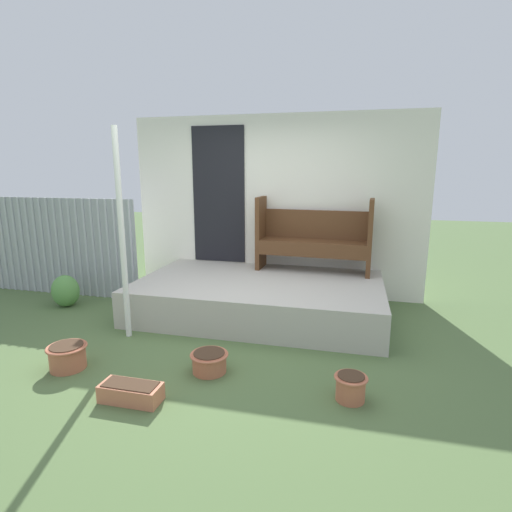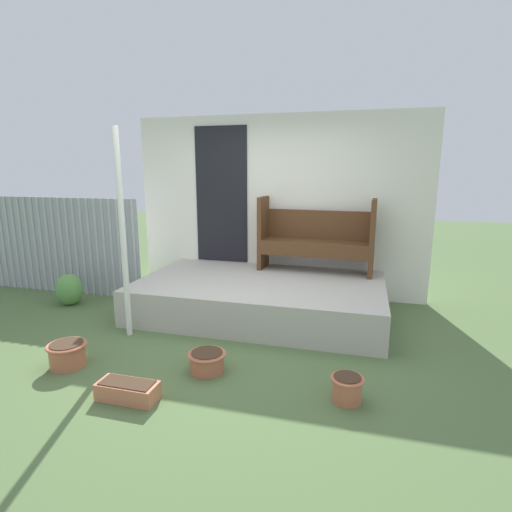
% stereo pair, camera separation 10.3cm
% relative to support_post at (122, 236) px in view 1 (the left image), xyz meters
% --- Properties ---
extents(ground_plane, '(24.00, 24.00, 0.00)m').
position_rel_support_post_xyz_m(ground_plane, '(1.16, 0.13, -1.14)').
color(ground_plane, '#516B3D').
extents(porch_slab, '(3.08, 1.84, 0.44)m').
position_rel_support_post_xyz_m(porch_slab, '(1.27, 1.05, -0.91)').
color(porch_slab, '#B7B2A5').
rests_on(porch_slab, ground_plane).
extents(house_wall, '(4.28, 0.08, 2.60)m').
position_rel_support_post_xyz_m(house_wall, '(1.23, 2.00, 0.17)').
color(house_wall, white).
rests_on(house_wall, ground_plane).
extents(fence_corrugated, '(2.91, 0.05, 1.44)m').
position_rel_support_post_xyz_m(fence_corrugated, '(-2.01, 1.17, -0.42)').
color(fence_corrugated, '#9EA3A8').
rests_on(fence_corrugated, ground_plane).
extents(support_post, '(0.06, 0.06, 2.27)m').
position_rel_support_post_xyz_m(support_post, '(0.00, 0.00, 0.00)').
color(support_post, white).
rests_on(support_post, ground_plane).
extents(bench, '(1.58, 0.48, 1.02)m').
position_rel_support_post_xyz_m(bench, '(1.87, 1.72, -0.19)').
color(bench, '#54331C').
rests_on(bench, porch_slab).
extents(flower_pot_left, '(0.37, 0.37, 0.23)m').
position_rel_support_post_xyz_m(flower_pot_left, '(-0.14, -0.81, -1.01)').
color(flower_pot_left, '#B76647').
rests_on(flower_pot_left, ground_plane).
extents(flower_pot_middle, '(0.36, 0.36, 0.19)m').
position_rel_support_post_xyz_m(flower_pot_middle, '(1.17, -0.56, -1.03)').
color(flower_pot_middle, '#B76647').
rests_on(flower_pot_middle, ground_plane).
extents(flower_pot_right, '(0.27, 0.27, 0.22)m').
position_rel_support_post_xyz_m(flower_pot_right, '(2.44, -0.72, -1.02)').
color(flower_pot_right, '#B76647').
rests_on(flower_pot_right, ground_plane).
extents(planter_box_rect, '(0.50, 0.21, 0.15)m').
position_rel_support_post_xyz_m(planter_box_rect, '(0.72, -1.16, -1.06)').
color(planter_box_rect, '#C67251').
rests_on(planter_box_rect, ground_plane).
extents(shrub_by_fence, '(0.37, 0.33, 0.44)m').
position_rel_support_post_xyz_m(shrub_by_fence, '(-1.37, 0.69, -0.92)').
color(shrub_by_fence, '#599347').
rests_on(shrub_by_fence, ground_plane).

